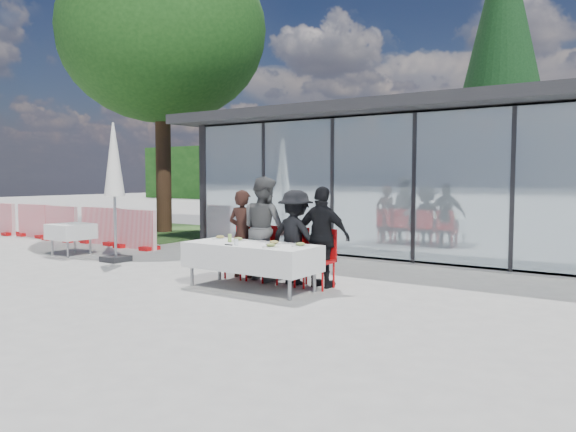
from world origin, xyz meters
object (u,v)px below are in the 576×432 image
object	(u,v)px
diner_a	(243,234)
diner_chair_c	(295,253)
diner_b	(264,229)
diner_c	(296,237)
diner_d	(323,237)
dining_table	(251,256)
plate_extra	(271,246)
market_umbrella	(114,169)
construction_barriers	(47,224)
plate_b	(238,240)
plate_a	(220,238)
juice_bottle	(230,238)
diner_chair_a	(242,248)
diner_chair_b	(264,250)
folded_eyeglasses	(229,245)
plate_d	(300,245)
spare_table_left	(71,232)
deciduous_tree	(161,34)
conifer_tree	(502,54)
diner_chair_d	(322,255)
plate_c	(274,243)

from	to	relation	value
diner_a	diner_chair_c	xyz separation A→B (m)	(1.16, -0.03, -0.26)
diner_b	diner_c	xyz separation A→B (m)	(0.67, 0.00, -0.11)
diner_a	diner_d	xyz separation A→B (m)	(1.70, 0.00, 0.04)
dining_table	plate_extra	size ratio (longest dim) A/B	8.04
market_umbrella	construction_barriers	xyz separation A→B (m)	(-5.34, 1.77, -1.56)
plate_b	diner_a	bearing A→B (deg)	122.72
diner_a	plate_a	world-z (taller)	diner_a
plate_a	juice_bottle	xyz separation A→B (m)	(0.43, -0.25, 0.04)
diner_chair_a	diner_d	size ratio (longest dim) A/B	0.58
diner_chair_b	plate_b	xyz separation A→B (m)	(-0.09, -0.60, 0.24)
diner_b	plate_a	size ratio (longest dim) A/B	6.56
diner_d	plate_a	bearing A→B (deg)	15.79
plate_a	market_umbrella	distance (m)	3.67
dining_table	diner_chair_a	xyz separation A→B (m)	(-0.80, 0.75, -0.00)
folded_eyeglasses	market_umbrella	distance (m)	4.44
plate_d	diner_chair_c	bearing A→B (deg)	130.01
plate_a	market_umbrella	bearing A→B (deg)	172.12
plate_d	construction_barriers	distance (m)	10.76
juice_bottle	spare_table_left	bearing A→B (deg)	172.00
diner_d	folded_eyeglasses	distance (m)	1.56
diner_chair_c	spare_table_left	xyz separation A→B (m)	(-6.32, 0.00, 0.02)
diner_chair_b	plate_d	world-z (taller)	diner_chair_b
market_umbrella	construction_barriers	world-z (taller)	market_umbrella
diner_d	folded_eyeglasses	bearing A→B (deg)	45.62
diner_chair_b	diner_c	bearing A→B (deg)	2.24
diner_chair_c	spare_table_left	world-z (taller)	diner_chair_c
diner_chair_a	plate_a	size ratio (longest dim) A/B	3.47
plate_a	construction_barriers	size ratio (longest dim) A/B	0.03
diner_chair_b	deciduous_tree	world-z (taller)	deciduous_tree
diner_chair_a	diner_chair_b	size ratio (longest dim) A/B	1.00
diner_chair_c	conifer_tree	xyz separation A→B (m)	(0.35, 12.12, 5.45)
dining_table	diner_c	bearing A→B (deg)	65.37
diner_d	diner_chair_d	xyz separation A→B (m)	(0.00, -0.03, -0.30)
plate_c	diner_chair_c	bearing A→B (deg)	92.89
diner_chair_d	plate_b	xyz separation A→B (m)	(-1.29, -0.60, 0.24)
folded_eyeglasses	spare_table_left	size ratio (longest dim) A/B	0.16
diner_d	construction_barriers	xyz separation A→B (m)	(-10.52, 1.69, -0.40)
diner_d	deciduous_tree	xyz separation A→B (m)	(-9.18, 5.09, 5.64)
diner_chair_c	conifer_tree	bearing A→B (deg)	88.33
spare_table_left	market_umbrella	world-z (taller)	market_umbrella
diner_c	folded_eyeglasses	bearing A→B (deg)	70.65
juice_bottle	deciduous_tree	xyz separation A→B (m)	(-7.86, 5.89, 5.66)
diner_d	plate_c	distance (m)	0.85
diner_a	plate_c	bearing A→B (deg)	144.48
dining_table	deciduous_tree	size ratio (longest dim) A/B	0.24
diner_c	folded_eyeglasses	xyz separation A→B (m)	(-0.52, -1.15, -0.05)
diner_b	folded_eyeglasses	xyz separation A→B (m)	(0.15, -1.15, -0.16)
dining_table	conifer_tree	size ratio (longest dim) A/B	0.22
dining_table	construction_barriers	distance (m)	9.93
diner_c	plate_a	distance (m)	1.34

